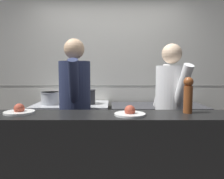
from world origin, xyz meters
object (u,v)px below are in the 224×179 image
(pepper_mill, at_px, (187,94))
(stock_pot, at_px, (49,98))
(chef_sous, at_px, (170,110))
(plated_dish_main, at_px, (18,111))
(sauce_pot, at_px, (87,96))
(chef_head_cook, at_px, (74,107))
(oven_range, at_px, (71,134))
(plated_dish_appetiser, at_px, (129,113))
(mixing_bowl_steel, at_px, (177,102))

(pepper_mill, bearing_deg, stock_pot, 144.18)
(stock_pot, relative_size, chef_sous, 0.16)
(plated_dish_main, distance_m, pepper_mill, 1.53)
(sauce_pot, relative_size, chef_head_cook, 0.13)
(plated_dish_main, bearing_deg, sauce_pot, 67.89)
(oven_range, xyz_separation_m, plated_dish_main, (-0.25, -1.20, 0.57))
(oven_range, relative_size, sauce_pot, 4.51)
(stock_pot, bearing_deg, oven_range, 11.18)
(sauce_pot, bearing_deg, chef_sous, -32.80)
(sauce_pot, relative_size, chef_sous, 0.14)
(plated_dish_main, height_order, pepper_mill, pepper_mill)
(oven_range, relative_size, chef_sous, 0.63)
(plated_dish_main, distance_m, chef_sous, 1.59)
(stock_pot, xyz_separation_m, pepper_mill, (1.56, -1.13, 0.17))
(oven_range, distance_m, plated_dish_main, 1.35)
(stock_pot, height_order, chef_head_cook, chef_head_cook)
(stock_pot, height_order, plated_dish_appetiser, plated_dish_appetiser)
(oven_range, height_order, stock_pot, stock_pot)
(plated_dish_main, height_order, chef_sous, chef_sous)
(stock_pot, height_order, pepper_mill, pepper_mill)
(sauce_pot, bearing_deg, oven_range, 176.30)
(stock_pot, bearing_deg, plated_dish_main, -87.71)
(mixing_bowl_steel, bearing_deg, chef_head_cook, -154.65)
(chef_head_cook, bearing_deg, chef_sous, -8.34)
(sauce_pot, bearing_deg, plated_dish_appetiser, -68.30)
(sauce_pot, xyz_separation_m, plated_dish_main, (-0.48, -1.18, 0.01))
(sauce_pot, height_order, chef_sous, chef_sous)
(oven_range, distance_m, chef_sous, 1.50)
(oven_range, height_order, sauce_pot, sauce_pot)
(pepper_mill, bearing_deg, chef_sous, 91.71)
(stock_pot, xyz_separation_m, mixing_bowl_steel, (1.84, 0.07, -0.07))
(mixing_bowl_steel, height_order, chef_head_cook, chef_head_cook)
(stock_pot, distance_m, sauce_pot, 0.53)
(mixing_bowl_steel, relative_size, chef_head_cook, 0.16)
(chef_head_cook, bearing_deg, pepper_mill, -32.85)
(plated_dish_appetiser, relative_size, chef_head_cook, 0.15)
(sauce_pot, bearing_deg, pepper_mill, -48.48)
(mixing_bowl_steel, height_order, plated_dish_main, plated_dish_main)
(pepper_mill, bearing_deg, mixing_bowl_steel, 77.19)
(sauce_pot, distance_m, plated_dish_appetiser, 1.37)
(sauce_pot, height_order, mixing_bowl_steel, sauce_pot)
(pepper_mill, bearing_deg, plated_dish_appetiser, -169.10)
(plated_dish_main, relative_size, pepper_mill, 0.82)
(stock_pot, distance_m, mixing_bowl_steel, 1.84)
(plated_dish_appetiser, bearing_deg, stock_pot, 130.01)
(pepper_mill, xyz_separation_m, chef_head_cook, (-1.11, 0.54, -0.21))
(oven_range, relative_size, stock_pot, 3.97)
(plated_dish_appetiser, bearing_deg, pepper_mill, 10.90)
(stock_pot, relative_size, sauce_pot, 1.14)
(plated_dish_main, bearing_deg, mixing_bowl_steel, 34.02)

